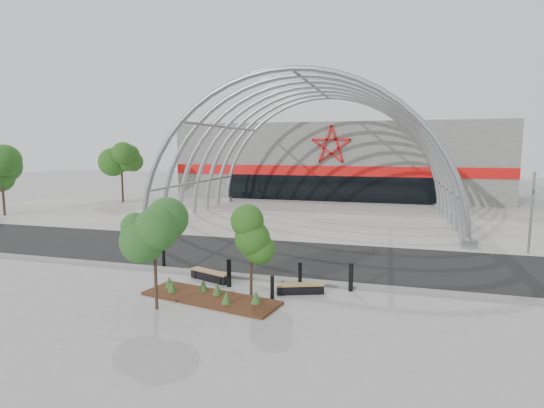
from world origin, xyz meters
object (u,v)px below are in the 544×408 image
(bollard_2, at_px, (272,287))
(street_tree_0, at_px, (154,237))
(bench_0, at_px, (210,276))
(bench_1, at_px, (300,289))
(signal_pole, at_px, (532,212))
(street_tree_1, at_px, (251,233))

(bollard_2, bearing_deg, street_tree_0, -151.04)
(bench_0, xyz_separation_m, bench_1, (3.93, -0.56, -0.01))
(signal_pole, relative_size, bollard_2, 4.88)
(bollard_2, bearing_deg, bench_0, 155.48)
(bench_0, distance_m, bollard_2, 3.38)
(bench_1, bearing_deg, street_tree_0, -147.58)
(street_tree_1, bearing_deg, street_tree_0, -140.84)
(bench_1, height_order, bollard_2, bollard_2)
(street_tree_0, distance_m, bollard_2, 4.55)
(street_tree_1, xyz_separation_m, bench_1, (1.74, 0.62, -2.17))
(signal_pole, relative_size, street_tree_1, 1.30)
(street_tree_0, height_order, bench_0, street_tree_0)
(bench_1, bearing_deg, bollard_2, -135.82)
(street_tree_0, height_order, bollard_2, street_tree_0)
(bench_0, bearing_deg, street_tree_0, -98.08)
(street_tree_1, relative_size, bollard_2, 3.76)
(bench_0, bearing_deg, street_tree_1, -28.40)
(street_tree_1, bearing_deg, bollard_2, -13.72)
(street_tree_0, height_order, street_tree_1, street_tree_0)
(signal_pole, bearing_deg, street_tree_0, -140.98)
(signal_pole, relative_size, street_tree_0, 1.22)
(street_tree_1, bearing_deg, bench_1, 19.73)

